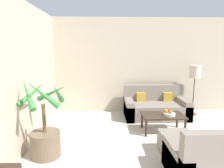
{
  "coord_description": "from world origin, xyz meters",
  "views": [
    {
      "loc": [
        -1.6,
        0.27,
        1.84
      ],
      "look_at": [
        -1.42,
        4.98,
        1.0
      ],
      "focal_mm": 32.0,
      "sensor_mm": 36.0,
      "label": 1
    }
  ],
  "objects": [
    {
      "name": "wall_back",
      "position": [
        0.0,
        6.0,
        1.35
      ],
      "size": [
        7.66,
        0.06,
        2.7
      ],
      "color": "beige",
      "rests_on": "ground_plane"
    },
    {
      "name": "fruit_bowl",
      "position": [
        -0.18,
        4.4,
        0.42
      ],
      "size": [
        0.26,
        0.26,
        0.05
      ],
      "color": "beige",
      "rests_on": "coffee_table"
    },
    {
      "name": "apple_red",
      "position": [
        -0.18,
        4.48,
        0.49
      ],
      "size": [
        0.08,
        0.08,
        0.08
      ],
      "color": "red",
      "rests_on": "fruit_bowl"
    },
    {
      "name": "coffee_table",
      "position": [
        -0.31,
        4.45,
        0.34
      ],
      "size": [
        0.93,
        0.56,
        0.39
      ],
      "color": "#38281E",
      "rests_on": "ground_plane"
    },
    {
      "name": "armchair",
      "position": [
        -0.27,
        2.77,
        0.27
      ],
      "size": [
        0.82,
        0.85,
        0.85
      ],
      "color": "gray",
      "rests_on": "ground_plane"
    },
    {
      "name": "potted_palm",
      "position": [
        -2.62,
        3.51,
        0.42
      ],
      "size": [
        0.82,
        0.81,
        1.4
      ],
      "color": "brown",
      "rests_on": "ground_plane"
    },
    {
      "name": "apple_green",
      "position": [
        -0.16,
        4.38,
        0.48
      ],
      "size": [
        0.07,
        0.07,
        0.07
      ],
      "color": "olive",
      "rests_on": "fruit_bowl"
    },
    {
      "name": "floor_lamp",
      "position": [
        0.89,
        5.61,
        1.15
      ],
      "size": [
        0.31,
        0.31,
        1.39
      ],
      "color": "brown",
      "rests_on": "ground_plane"
    },
    {
      "name": "ottoman",
      "position": [
        -0.33,
        3.52,
        0.19
      ],
      "size": [
        0.57,
        0.45,
        0.37
      ],
      "color": "gray",
      "rests_on": "ground_plane"
    },
    {
      "name": "orange_fruit",
      "position": [
        -0.25,
        4.41,
        0.49
      ],
      "size": [
        0.09,
        0.09,
        0.09
      ],
      "color": "orange",
      "rests_on": "fruit_bowl"
    },
    {
      "name": "sofa_loveseat",
      "position": [
        -0.22,
        5.43,
        0.27
      ],
      "size": [
        1.67,
        0.86,
        0.83
      ],
      "color": "gray",
      "rests_on": "ground_plane"
    }
  ]
}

